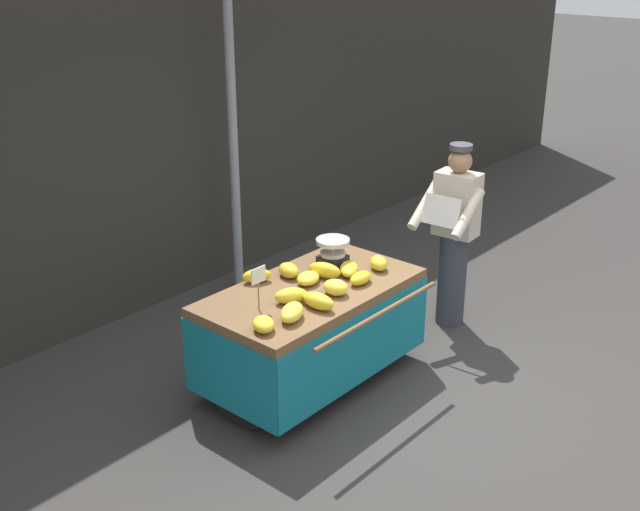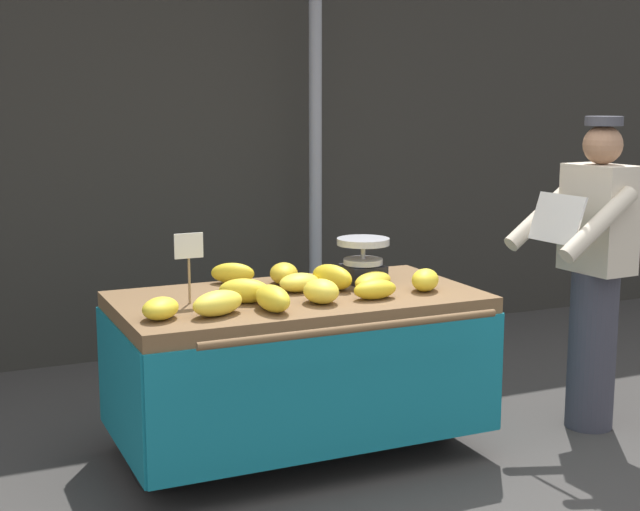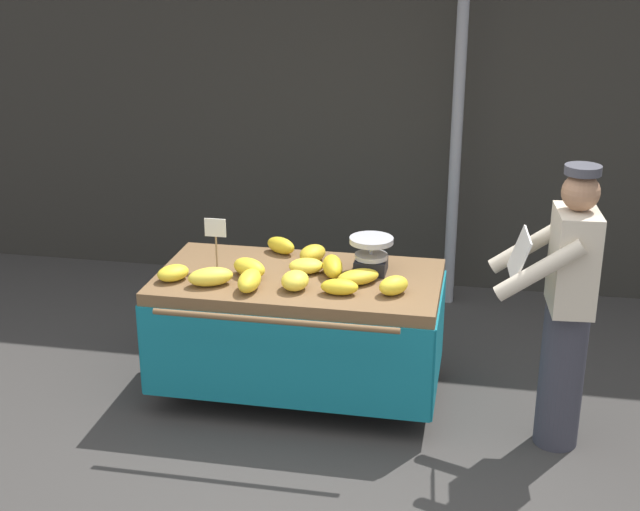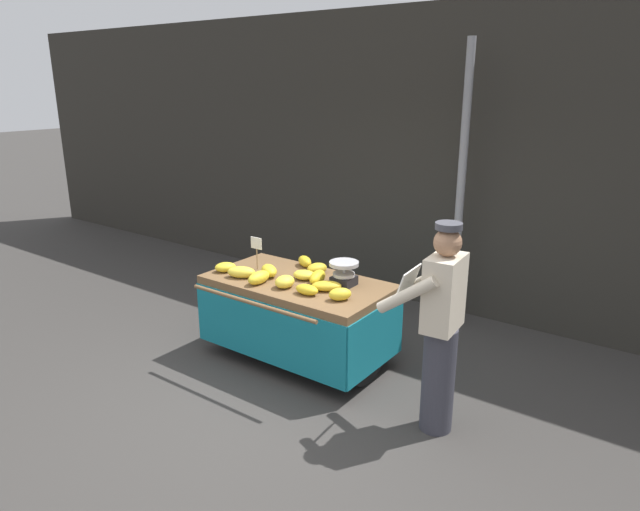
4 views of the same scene
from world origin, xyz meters
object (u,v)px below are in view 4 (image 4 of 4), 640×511
object	(u,v)px
banana_bunch_5	(259,278)
street_pole	(461,190)
banana_bunch_10	(307,290)
banana_bunch_11	(285,282)
price_sign	(256,246)
weighing_scale	(344,274)
banana_bunch_6	(304,275)
banana_bunch_1	(305,261)
banana_bunch_7	(317,268)
banana_cart	(298,302)
banana_bunch_2	(241,272)
banana_bunch_3	(318,277)
banana_bunch_8	(225,267)
banana_bunch_0	(326,286)
banana_bunch_4	(269,271)
vendor_person	(440,328)
banana_bunch_9	(340,294)

from	to	relation	value
banana_bunch_5	street_pole	bearing A→B (deg)	61.29
banana_bunch_10	banana_bunch_11	size ratio (longest dim) A/B	1.11
street_pole	price_sign	size ratio (longest dim) A/B	9.21
weighing_scale	banana_bunch_6	bearing A→B (deg)	-167.89
banana_bunch_1	banana_bunch_7	xyz separation A→B (m)	(0.24, -0.12, 0.00)
banana_cart	banana_bunch_2	size ratio (longest dim) A/B	6.50
banana_bunch_3	banana_bunch_8	world-z (taller)	banana_bunch_3
banana_bunch_0	banana_bunch_4	world-z (taller)	banana_bunch_4
street_pole	banana_bunch_0	world-z (taller)	street_pole
banana_bunch_3	banana_bunch_0	bearing A→B (deg)	-30.40
banana_cart	banana_bunch_0	distance (m)	0.48
banana_bunch_1	banana_bunch_3	world-z (taller)	banana_bunch_3
banana_bunch_0	banana_bunch_4	distance (m)	0.70
banana_bunch_3	banana_bunch_10	bearing A→B (deg)	-71.95
weighing_scale	banana_bunch_6	size ratio (longest dim) A/B	1.26
street_pole	vendor_person	bearing A→B (deg)	-70.19
banana_bunch_2	banana_bunch_8	xyz separation A→B (m)	(-0.26, 0.03, -0.01)
banana_bunch_7	vendor_person	xyz separation A→B (m)	(1.59, -0.56, -0.02)
banana_bunch_0	banana_bunch_9	size ratio (longest dim) A/B	1.36
banana_bunch_4	banana_bunch_2	bearing A→B (deg)	-135.64
banana_bunch_6	vendor_person	size ratio (longest dim) A/B	0.13
banana_bunch_5	vendor_person	world-z (taller)	vendor_person
weighing_scale	vendor_person	size ratio (longest dim) A/B	0.16
banana_bunch_1	vendor_person	world-z (taller)	vendor_person
price_sign	banana_bunch_9	world-z (taller)	price_sign
banana_bunch_1	banana_bunch_7	world-z (taller)	banana_bunch_7
banana_bunch_9	banana_bunch_10	world-z (taller)	banana_bunch_9
banana_bunch_6	banana_bunch_11	size ratio (longest dim) A/B	1.08
price_sign	banana_cart	bearing A→B (deg)	-2.62
banana_bunch_1	banana_bunch_3	size ratio (longest dim) A/B	0.84
banana_bunch_8	vendor_person	xyz separation A→B (m)	(2.38, -0.06, -0.02)
banana_bunch_1	banana_bunch_3	xyz separation A→B (m)	(0.42, -0.35, 0.01)
banana_bunch_1	banana_bunch_6	xyz separation A→B (m)	(0.24, -0.33, -0.01)
vendor_person	banana_bunch_6	bearing A→B (deg)	167.52
banana_bunch_8	vendor_person	size ratio (longest dim) A/B	0.12
weighing_scale	banana_bunch_1	bearing A→B (deg)	159.71
banana_bunch_10	vendor_person	bearing A→B (deg)	-1.72
banana_bunch_0	banana_bunch_2	size ratio (longest dim) A/B	0.99
street_pole	banana_bunch_8	bearing A→B (deg)	-129.38
weighing_scale	price_sign	size ratio (longest dim) A/B	0.82
banana_bunch_2	banana_bunch_5	xyz separation A→B (m)	(0.26, -0.03, 0.00)
banana_bunch_2	vendor_person	distance (m)	2.12
banana_bunch_2	banana_bunch_3	world-z (taller)	banana_bunch_3
banana_cart	banana_bunch_5	distance (m)	0.47
banana_bunch_9	banana_bunch_8	bearing A→B (deg)	-178.45
banana_bunch_9	banana_bunch_10	distance (m)	0.33
banana_cart	price_sign	xyz separation A→B (m)	(-0.55, 0.03, 0.47)
weighing_scale	banana_bunch_6	xyz separation A→B (m)	(-0.41, -0.09, -0.07)
banana_bunch_4	banana_cart	bearing A→B (deg)	12.42
street_pole	banana_bunch_5	xyz separation A→B (m)	(-1.12, -2.05, -0.66)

